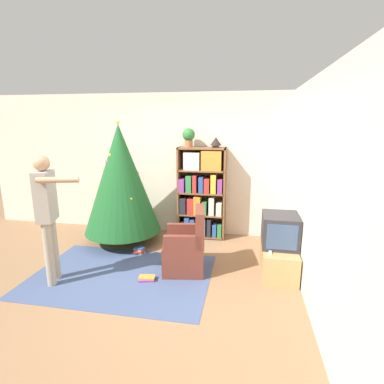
# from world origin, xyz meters

# --- Properties ---
(ground_plane) EXTENTS (14.00, 14.00, 0.00)m
(ground_plane) POSITION_xyz_m (0.00, 0.00, 0.00)
(ground_plane) COLOR #846042
(wall_back) EXTENTS (8.00, 0.10, 2.60)m
(wall_back) POSITION_xyz_m (0.00, 2.03, 1.30)
(wall_back) COLOR beige
(wall_back) RESTS_ON ground_plane
(wall_right) EXTENTS (0.10, 8.00, 2.60)m
(wall_right) POSITION_xyz_m (1.95, 0.00, 1.30)
(wall_right) COLOR beige
(wall_right) RESTS_ON ground_plane
(area_rug) EXTENTS (2.45, 1.68, 0.01)m
(area_rug) POSITION_xyz_m (-0.48, 0.11, 0.00)
(area_rug) COLOR #3D4C70
(area_rug) RESTS_ON ground_plane
(bookshelf) EXTENTS (0.85, 0.34, 1.65)m
(bookshelf) POSITION_xyz_m (0.38, 1.78, 0.83)
(bookshelf) COLOR brown
(bookshelf) RESTS_ON ground_plane
(tv_stand) EXTENTS (0.46, 0.95, 0.40)m
(tv_stand) POSITION_xyz_m (1.65, 0.63, 0.20)
(tv_stand) COLOR tan
(tv_stand) RESTS_ON ground_plane
(television) EXTENTS (0.48, 0.55, 0.44)m
(television) POSITION_xyz_m (1.65, 0.63, 0.62)
(television) COLOR #28282D
(television) RESTS_ON tv_stand
(game_remote) EXTENTS (0.04, 0.12, 0.02)m
(game_remote) POSITION_xyz_m (1.52, 0.35, 0.41)
(game_remote) COLOR white
(game_remote) RESTS_ON tv_stand
(christmas_tree) EXTENTS (1.30, 1.30, 2.12)m
(christmas_tree) POSITION_xyz_m (-0.93, 1.26, 1.13)
(christmas_tree) COLOR #4C3323
(christmas_tree) RESTS_ON ground_plane
(armchair) EXTENTS (0.65, 0.64, 0.92)m
(armchair) POSITION_xyz_m (0.38, 0.43, 0.32)
(armchair) COLOR brown
(armchair) RESTS_ON ground_plane
(standing_person) EXTENTS (0.70, 0.45, 1.69)m
(standing_person) POSITION_xyz_m (-1.29, -0.20, 1.00)
(standing_person) COLOR #9E937F
(standing_person) RESTS_ON ground_plane
(potted_plant) EXTENTS (0.22, 0.22, 0.33)m
(potted_plant) POSITION_xyz_m (0.15, 1.79, 1.84)
(potted_plant) COLOR #935B38
(potted_plant) RESTS_ON bookshelf
(table_lamp) EXTENTS (0.20, 0.20, 0.18)m
(table_lamp) POSITION_xyz_m (0.62, 1.79, 1.75)
(table_lamp) COLOR #473828
(table_lamp) RESTS_ON bookshelf
(book_pile_near_tree) EXTENTS (0.21, 0.19, 0.11)m
(book_pile_near_tree) POSITION_xyz_m (-0.49, 0.84, 0.05)
(book_pile_near_tree) COLOR #5B899E
(book_pile_near_tree) RESTS_ON ground_plane
(book_pile_by_chair) EXTENTS (0.23, 0.18, 0.05)m
(book_pile_by_chair) POSITION_xyz_m (-0.09, 0.05, 0.03)
(book_pile_by_chair) COLOR #843889
(book_pile_by_chair) RESTS_ON ground_plane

